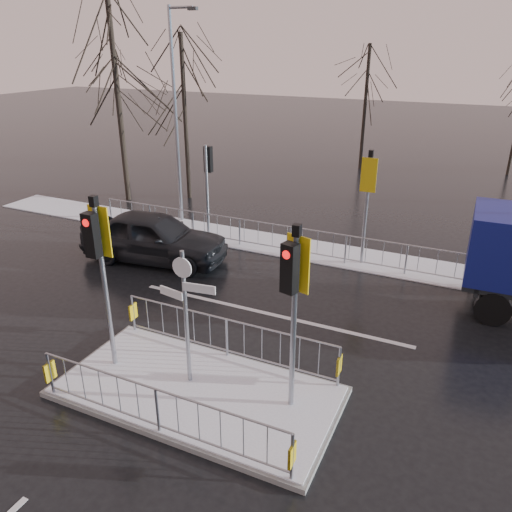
% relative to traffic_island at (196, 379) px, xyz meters
% --- Properties ---
extents(ground, '(120.00, 120.00, 0.00)m').
position_rel_traffic_island_xyz_m(ground, '(0.01, -0.01, -0.39)').
color(ground, black).
rests_on(ground, ground).
extents(snow_verge, '(30.00, 2.00, 0.04)m').
position_rel_traffic_island_xyz_m(snow_verge, '(0.01, 8.59, -0.37)').
color(snow_verge, white).
rests_on(snow_verge, ground).
extents(lane_markings, '(8.00, 11.38, 0.01)m').
position_rel_traffic_island_xyz_m(lane_markings, '(0.01, -0.34, -0.39)').
color(lane_markings, silver).
rests_on(lane_markings, ground).
extents(traffic_island, '(6.00, 3.04, 4.15)m').
position_rel_traffic_island_xyz_m(traffic_island, '(0.00, 0.00, 0.00)').
color(traffic_island, '#61605C').
rests_on(traffic_island, ground).
extents(far_kerb_fixtures, '(18.00, 0.65, 3.83)m').
position_rel_traffic_island_xyz_m(far_kerb_fixtures, '(0.31, 8.08, 0.63)').
color(far_kerb_fixtures, '#8E939B').
rests_on(far_kerb_fixtures, ground).
extents(car_far_lane, '(5.23, 2.64, 1.71)m').
position_rel_traffic_island_xyz_m(car_far_lane, '(-5.03, 5.56, 0.46)').
color(car_far_lane, black).
rests_on(car_far_lane, ground).
extents(tree_near_a, '(4.75, 4.75, 8.97)m').
position_rel_traffic_island_xyz_m(tree_near_a, '(-10.49, 10.99, 5.72)').
color(tree_near_a, black).
rests_on(tree_near_a, ground).
extents(tree_near_b, '(4.00, 4.00, 7.55)m').
position_rel_traffic_island_xyz_m(tree_near_b, '(-7.99, 12.49, 4.76)').
color(tree_near_b, black).
rests_on(tree_near_b, ground).
extents(tree_near_c, '(3.50, 3.50, 6.61)m').
position_rel_traffic_island_xyz_m(tree_near_c, '(-12.49, 13.49, 4.11)').
color(tree_near_c, black).
rests_on(tree_near_c, ground).
extents(tree_far_a, '(3.75, 3.75, 7.08)m').
position_rel_traffic_island_xyz_m(tree_far_a, '(-1.99, 21.99, 4.43)').
color(tree_far_a, black).
rests_on(tree_far_a, ground).
extents(street_lamp_left, '(1.25, 0.18, 8.20)m').
position_rel_traffic_island_xyz_m(street_lamp_left, '(-6.42, 9.49, 4.10)').
color(street_lamp_left, '#8E939B').
rests_on(street_lamp_left, ground).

